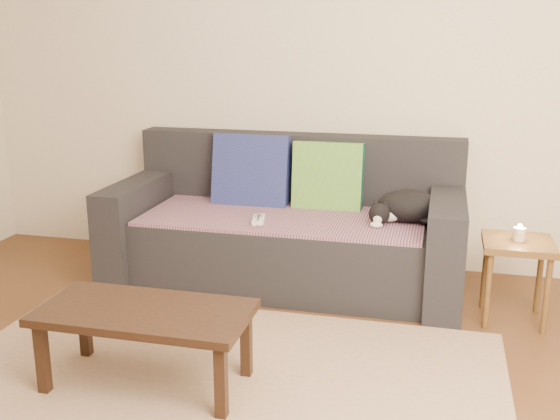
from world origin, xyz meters
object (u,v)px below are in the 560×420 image
Objects in this scene: wii_remote_a at (256,220)px; side_table at (517,255)px; coffee_table at (145,318)px; cat at (406,207)px; wii_remote_b at (261,219)px; sofa at (287,232)px.

side_table is at bearing -101.52° from wii_remote_a.
side_table is 1.95m from coffee_table.
cat is 2.84× the size of wii_remote_b.
cat is at bearing -87.21° from wii_remote_b.
sofa is 14.00× the size of wii_remote_a.
side_table is 0.49× the size of coffee_table.
wii_remote_b is at bearing 80.05° from coffee_table.
wii_remote_a is at bearing 179.34° from side_table.
coffee_table is (-1.01, -1.34, -0.21)m from cat.
coffee_table is at bearing -101.71° from sofa.
wii_remote_a is (-0.12, -0.28, 0.15)m from sofa.
cat is (0.72, -0.05, 0.22)m from sofa.
sofa is at bearing 167.39° from side_table.
coffee_table is (-0.17, -1.12, -0.14)m from wii_remote_a.
side_table is (0.60, -0.24, -0.16)m from cat.
wii_remote_a is at bearing -165.85° from cat.
wii_remote_b is 1.41m from side_table.
side_table is (1.32, -0.29, 0.06)m from sofa.
sofa is 0.75m from cat.
cat is at bearing 157.94° from side_table.
side_table is at bearing -12.61° from sofa.
coffee_table is at bearing -145.54° from side_table.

